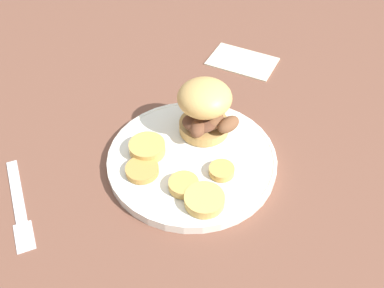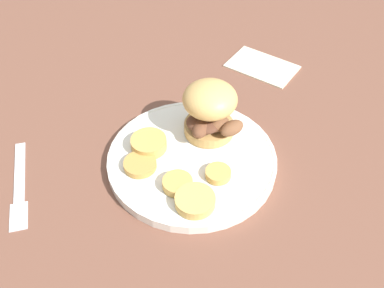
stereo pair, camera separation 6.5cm
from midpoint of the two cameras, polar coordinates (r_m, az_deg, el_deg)
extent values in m
plane|color=brown|center=(0.68, -2.73, -2.61)|extent=(4.00, 4.00, 0.00)
cylinder|color=white|center=(0.68, -2.76, -2.18)|extent=(0.25, 0.25, 0.02)
torus|color=white|center=(0.67, -2.77, -1.82)|extent=(0.25, 0.25, 0.01)
cylinder|color=tan|center=(0.70, -1.12, 2.16)|extent=(0.08, 0.08, 0.02)
ellipsoid|color=brown|center=(0.68, 0.42, 2.57)|extent=(0.03, 0.04, 0.02)
ellipsoid|color=brown|center=(0.67, 1.90, 2.37)|extent=(0.03, 0.04, 0.02)
ellipsoid|color=#563323|center=(0.68, -1.88, 2.54)|extent=(0.06, 0.06, 0.02)
ellipsoid|color=brown|center=(0.69, -1.16, 3.47)|extent=(0.04, 0.05, 0.01)
ellipsoid|color=#4C281E|center=(0.69, -0.24, 4.15)|extent=(0.04, 0.04, 0.01)
ellipsoid|color=brown|center=(0.67, -1.96, 2.05)|extent=(0.04, 0.05, 0.02)
ellipsoid|color=tan|center=(0.67, -1.19, 5.77)|extent=(0.08, 0.08, 0.05)
cylinder|color=tan|center=(0.63, -4.06, -5.35)|extent=(0.04, 0.04, 0.01)
cylinder|color=tan|center=(0.64, 0.95, -3.47)|extent=(0.04, 0.04, 0.01)
cylinder|color=#BC8942|center=(0.65, -9.21, -3.41)|extent=(0.05, 0.05, 0.01)
cylinder|color=tan|center=(0.68, -8.48, -0.63)|extent=(0.05, 0.05, 0.02)
cylinder|color=tan|center=(0.61, -1.50, -7.26)|extent=(0.06, 0.06, 0.01)
cube|color=silver|center=(0.71, -23.94, -5.52)|extent=(0.11, 0.07, 0.00)
cube|color=silver|center=(0.65, -23.30, -10.91)|extent=(0.05, 0.04, 0.00)
cube|color=beige|center=(0.88, 4.29, 10.40)|extent=(0.14, 0.11, 0.01)
camera|label=1|loc=(0.03, -92.87, -2.89)|focal=42.00mm
camera|label=2|loc=(0.03, 87.13, 2.89)|focal=42.00mm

